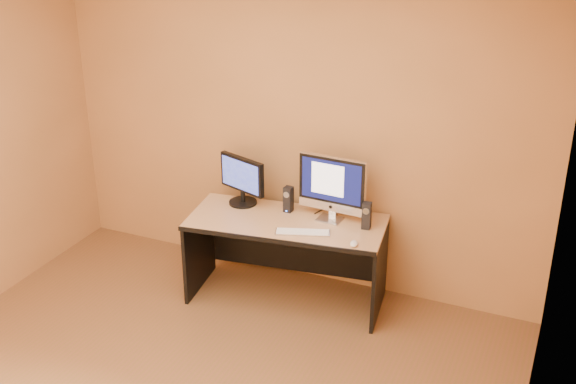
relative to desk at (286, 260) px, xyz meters
name	(u,v)px	position (x,y,z in m)	size (l,w,h in m)	color
walls	(150,232)	(-0.11, -1.57, 0.96)	(4.00, 4.00, 2.60)	#AB7645
desk	(286,260)	(0.00, 0.00, 0.00)	(1.48, 0.65, 0.68)	tan
imac	(331,189)	(0.30, 0.15, 0.60)	(0.53, 0.19, 0.51)	silver
second_monitor	(242,181)	(-0.44, 0.14, 0.54)	(0.44, 0.22, 0.39)	black
speaker_left	(288,199)	(-0.05, 0.16, 0.44)	(0.06, 0.07, 0.20)	black
speaker_right	(367,216)	(0.59, 0.12, 0.44)	(0.06, 0.07, 0.20)	black
keyboard	(303,232)	(0.19, -0.14, 0.35)	(0.40, 0.11, 0.02)	silver
mouse	(354,243)	(0.59, -0.17, 0.36)	(0.05, 0.09, 0.03)	silver
cable_a	(335,212)	(0.28, 0.28, 0.35)	(0.01, 0.01, 0.20)	black
cable_b	(321,210)	(0.18, 0.27, 0.35)	(0.01, 0.01, 0.17)	black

